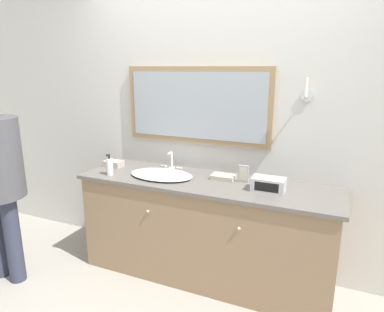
# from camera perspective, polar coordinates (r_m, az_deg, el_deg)

# --- Properties ---
(ground_plane) EXTENTS (14.00, 14.00, 0.00)m
(ground_plane) POSITION_cam_1_polar(r_m,az_deg,el_deg) (2.91, -0.52, -22.42)
(ground_plane) COLOR #9E998E
(wall_back) EXTENTS (8.00, 0.18, 2.55)m
(wall_back) POSITION_cam_1_polar(r_m,az_deg,el_deg) (2.97, 4.47, 5.34)
(wall_back) COLOR silver
(wall_back) RESTS_ON ground_plane
(vanity_counter) EXTENTS (2.13, 0.59, 0.86)m
(vanity_counter) POSITION_cam_1_polar(r_m,az_deg,el_deg) (2.94, 2.12, -12.16)
(vanity_counter) COLOR #937556
(vanity_counter) RESTS_ON ground_plane
(sink_basin) EXTENTS (0.55, 0.40, 0.17)m
(sink_basin) POSITION_cam_1_polar(r_m,az_deg,el_deg) (2.91, -5.08, -3.03)
(sink_basin) COLOR white
(sink_basin) RESTS_ON vanity_counter
(soap_bottle) EXTENTS (0.06, 0.06, 0.19)m
(soap_bottle) POSITION_cam_1_polar(r_m,az_deg,el_deg) (3.00, -13.57, -1.70)
(soap_bottle) COLOR white
(soap_bottle) RESTS_ON vanity_counter
(appliance_box) EXTENTS (0.24, 0.14, 0.10)m
(appliance_box) POSITION_cam_1_polar(r_m,az_deg,el_deg) (2.61, 12.60, -4.65)
(appliance_box) COLOR #BCBCC1
(appliance_box) RESTS_ON vanity_counter
(picture_frame) EXTENTS (0.08, 0.01, 0.14)m
(picture_frame) POSITION_cam_1_polar(r_m,az_deg,el_deg) (2.76, 8.56, -2.98)
(picture_frame) COLOR #B2B2B7
(picture_frame) RESTS_ON vanity_counter
(hand_towel_near_sink) EXTENTS (0.17, 0.12, 0.05)m
(hand_towel_near_sink) POSITION_cam_1_polar(r_m,az_deg,el_deg) (3.26, -12.94, -1.24)
(hand_towel_near_sink) COLOR #B7A899
(hand_towel_near_sink) RESTS_ON vanity_counter
(hand_towel_far_corner) EXTENTS (0.19, 0.13, 0.04)m
(hand_towel_far_corner) POSITION_cam_1_polar(r_m,az_deg,el_deg) (2.84, 5.23, -3.50)
(hand_towel_far_corner) COLOR #B7A899
(hand_towel_far_corner) RESTS_ON vanity_counter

